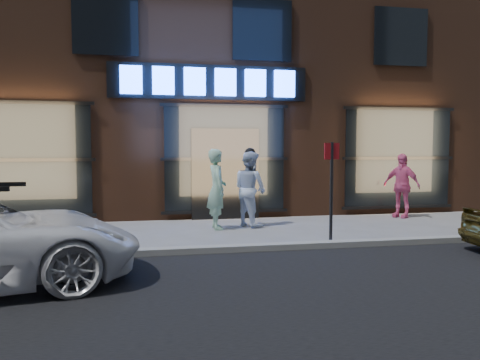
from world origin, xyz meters
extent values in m
plane|color=slate|center=(0.00, 0.00, 0.00)|extent=(90.00, 90.00, 0.00)
cube|color=gray|center=(0.00, 0.00, 0.06)|extent=(60.00, 0.25, 0.12)
cube|color=#54301E|center=(0.00, 8.00, 5.00)|extent=(30.00, 8.00, 10.00)
cube|color=black|center=(-0.40, 3.95, 3.60)|extent=(5.20, 0.06, 0.90)
cube|color=black|center=(0.00, 3.92, 1.20)|extent=(1.80, 0.10, 2.40)
cube|color=#FFBF72|center=(-5.00, 3.98, 1.60)|extent=(3.00, 0.04, 2.60)
cube|color=black|center=(-5.00, 3.94, 1.60)|extent=(3.20, 0.06, 2.80)
cube|color=#FFBF72|center=(0.00, 3.98, 1.60)|extent=(3.00, 0.04, 2.60)
cube|color=black|center=(0.00, 3.94, 1.60)|extent=(3.20, 0.06, 2.80)
cube|color=#FFBF72|center=(5.00, 3.98, 1.60)|extent=(3.00, 0.04, 2.60)
cube|color=black|center=(5.00, 3.94, 1.60)|extent=(3.20, 0.06, 2.80)
cube|color=black|center=(-3.00, 3.94, 5.00)|extent=(1.60, 0.06, 1.60)
cube|color=black|center=(1.00, 3.94, 5.00)|extent=(1.60, 0.06, 1.60)
cube|color=black|center=(5.00, 3.94, 5.00)|extent=(1.60, 0.06, 1.60)
cube|color=#2659FF|center=(-2.40, 3.88, 3.60)|extent=(0.55, 0.12, 0.70)
cube|color=#2659FF|center=(-1.60, 3.88, 3.60)|extent=(0.55, 0.12, 0.70)
cube|color=#2659FF|center=(-0.80, 3.88, 3.60)|extent=(0.55, 0.12, 0.70)
cube|color=#2659FF|center=(0.00, 3.88, 3.60)|extent=(0.55, 0.12, 0.70)
cube|color=#2659FF|center=(0.80, 3.88, 3.60)|extent=(0.55, 0.12, 0.70)
cube|color=#2659FF|center=(1.60, 3.88, 3.60)|extent=(0.55, 0.12, 0.70)
imported|color=#A1D4AF|center=(-0.44, 2.45, 0.93)|extent=(0.50, 0.72, 1.87)
imported|color=white|center=(0.40, 2.69, 0.91)|extent=(1.02, 1.10, 1.81)
imported|color=pink|center=(4.74, 3.29, 0.87)|extent=(0.93, 1.08, 1.74)
cylinder|color=#262628|center=(1.51, 0.28, 1.01)|extent=(0.06, 0.06, 2.01)
cube|color=#AD1319|center=(1.51, 0.28, 1.83)|extent=(0.32, 0.07, 0.32)
camera|label=1|loc=(-1.98, -8.30, 1.90)|focal=35.00mm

